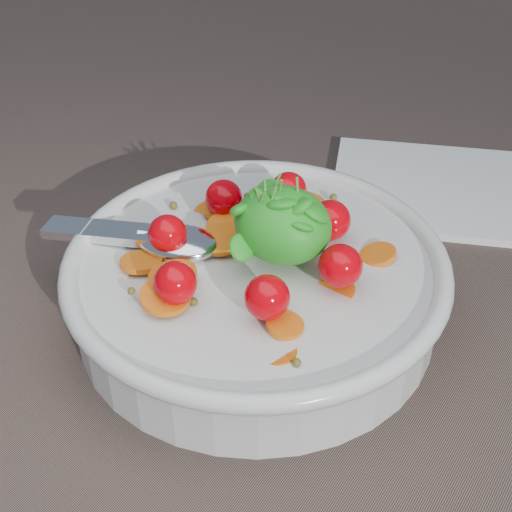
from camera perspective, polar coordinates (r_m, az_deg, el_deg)
The scene contains 3 objects.
ground at distance 0.51m, azimuth 0.13°, elevation -6.25°, with size 6.00×6.00×0.00m, color brown.
bowl at distance 0.50m, azimuth 0.01°, elevation -2.01°, with size 0.29×0.27×0.11m.
napkin at distance 0.67m, azimuth 13.86°, elevation 5.29°, with size 0.18×0.16×0.01m, color white.
Camera 1 is at (0.20, -0.31, 0.35)m, focal length 50.00 mm.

